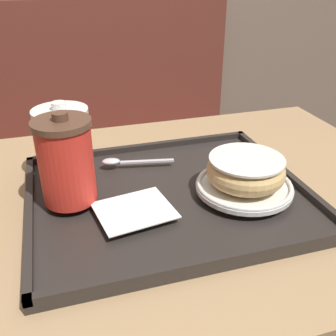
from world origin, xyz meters
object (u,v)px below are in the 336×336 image
object	(u,v)px
coffee_cup_front	(66,161)
spoon	(121,161)
coffee_cup_rear	(63,139)
donut_chocolate_glazed	(246,170)

from	to	relation	value
coffee_cup_front	spoon	distance (m)	0.16
coffee_cup_front	coffee_cup_rear	distance (m)	0.12
coffee_cup_rear	spoon	bearing A→B (deg)	-7.23
coffee_cup_rear	donut_chocolate_glazed	world-z (taller)	coffee_cup_rear
coffee_cup_rear	donut_chocolate_glazed	size ratio (longest dim) A/B	0.98
coffee_cup_front	coffee_cup_rear	bearing A→B (deg)	89.28
coffee_cup_rear	coffee_cup_front	bearing A→B (deg)	-90.72
coffee_cup_front	coffee_cup_rear	size ratio (longest dim) A/B	1.16
coffee_cup_front	coffee_cup_rear	xyz separation A→B (m)	(0.00, 0.11, -0.01)
donut_chocolate_glazed	spoon	world-z (taller)	donut_chocolate_glazed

